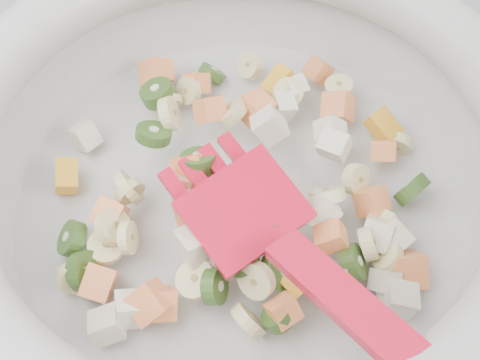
% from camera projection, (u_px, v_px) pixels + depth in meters
% --- Properties ---
extents(counter, '(2.00, 0.60, 0.90)m').
position_uv_depth(counter, '(248.00, 353.00, 0.91)').
color(counter, '#A1A0A6').
rests_on(counter, ground).
extents(mixing_bowl, '(0.46, 0.42, 0.14)m').
position_uv_depth(mixing_bowl, '(240.00, 168.00, 0.46)').
color(mixing_bowl, silver).
rests_on(mixing_bowl, counter).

